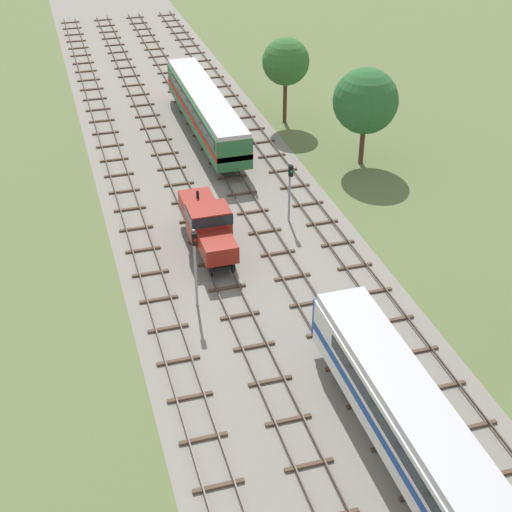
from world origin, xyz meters
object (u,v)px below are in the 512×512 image
diesel_railcar_centre_left_near (426,446)px  signal_post_nearest (290,185)px  shunter_loco_left_mid (208,223)px  signal_post_near (195,259)px  diesel_railcar_centre_left_midfar (205,109)px

diesel_railcar_centre_left_near → signal_post_nearest: 24.71m
shunter_loco_left_mid → signal_post_nearest: size_ratio=1.85×
signal_post_nearest → signal_post_near: 11.92m
signal_post_nearest → signal_post_near: (-8.64, -8.20, 0.40)m
shunter_loco_left_mid → signal_post_near: (-2.16, -6.12, 1.33)m
diesel_railcar_centre_left_midfar → signal_post_nearest: size_ratio=4.49×
signal_post_nearest → diesel_railcar_centre_left_near: bearing=-95.0°
diesel_railcar_centre_left_near → diesel_railcar_centre_left_midfar: 41.42m
diesel_railcar_centre_left_midfar → signal_post_near: signal_post_near is taller
shunter_loco_left_mid → diesel_railcar_centre_left_midfar: 19.38m
diesel_railcar_centre_left_midfar → signal_post_near: bearing=-104.5°
shunter_loco_left_mid → signal_post_near: size_ratio=1.61×
signal_post_nearest → diesel_railcar_centre_left_midfar: bearing=97.3°
shunter_loco_left_mid → signal_post_nearest: signal_post_nearest is taller
diesel_railcar_centre_left_near → signal_post_nearest: signal_post_nearest is taller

